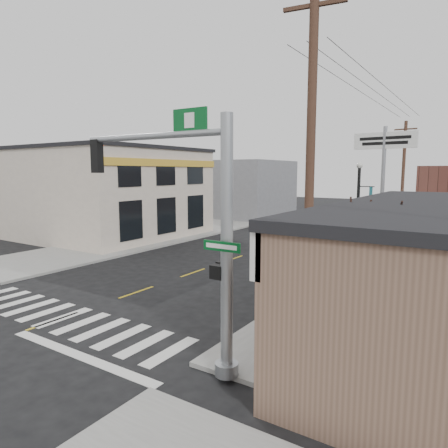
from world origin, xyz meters
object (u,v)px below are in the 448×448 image
Objects in this scene: guide_sign at (310,255)px; bare_tree at (376,210)px; lamp_post at (359,212)px; dance_center_sign at (384,161)px; utility_pole_near at (310,162)px; traffic_signal_pole at (200,218)px; utility_pole_far at (403,182)px; fire_hydrant at (322,298)px.

bare_tree is at bearing -24.44° from guide_sign.
bare_tree is (2.15, -6.49, 0.72)m from lamp_post.
dance_center_sign is 0.74× the size of utility_pole_near.
lamp_post is at bearing 85.69° from utility_pole_near.
traffic_signal_pole reaches higher than guide_sign.
utility_pole_near is (-1.66, -1.22, 1.42)m from bare_tree.
traffic_signal_pole is 0.63× the size of utility_pole_near.
traffic_signal_pole is at bearing -86.61° from dance_center_sign.
traffic_signal_pole is 22.32m from utility_pole_far.
lamp_post is 0.53× the size of utility_pole_near.
guide_sign is at bearing 85.89° from traffic_signal_pole.
lamp_post is 0.64× the size of utility_pole_far.
bare_tree is 2.50m from utility_pole_near.
dance_center_sign reaches higher than traffic_signal_pole.
utility_pole_near is 1.22× the size of utility_pole_far.
fire_hydrant is 5.77m from lamp_post.
traffic_signal_pole reaches higher than fire_hydrant.
dance_center_sign is 5.32m from utility_pole_far.
utility_pole_far is (-2.08, 17.61, 0.46)m from bare_tree.
guide_sign is 0.34× the size of utility_pole_far.
utility_pole_near reaches higher than guide_sign.
bare_tree is 0.58× the size of utility_pole_far.
utility_pole_near is at bearing -143.84° from bare_tree.
bare_tree is at bearing 28.27° from utility_pole_near.
dance_center_sign is 13.71m from utility_pole_near.
traffic_signal_pole is at bearing -84.26° from guide_sign.
guide_sign is at bearing 149.19° from fire_hydrant.
utility_pole_far is at bearing 92.87° from dance_center_sign.
dance_center_sign reaches higher than guide_sign.
utility_pole_far reaches higher than bare_tree.
bare_tree reaches higher than guide_sign.
traffic_signal_pole is 4.02m from utility_pole_near.
dance_center_sign is at bearing 78.59° from lamp_post.
dance_center_sign is at bearing 100.72° from bare_tree.
utility_pole_far reaches higher than fire_hydrant.
dance_center_sign is at bearing 85.02° from utility_pole_near.
fire_hydrant is (0.66, -0.39, -1.46)m from guide_sign.
bare_tree is 17.74m from utility_pole_far.
utility_pole_near reaches higher than utility_pole_far.
utility_pole_far is (0.00, 16.17, 3.97)m from fire_hydrant.
utility_pole_near is (0.70, -13.68, -0.38)m from dance_center_sign.
fire_hydrant is 16.65m from utility_pole_far.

